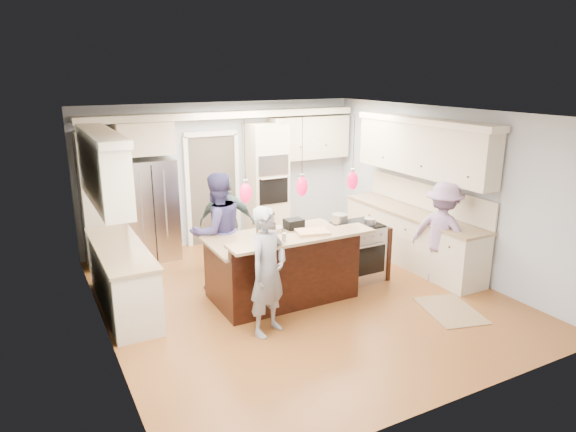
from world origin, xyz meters
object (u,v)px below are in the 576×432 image
Objects in this scene: person_bar_end at (268,271)px; kitchen_island at (282,266)px; refrigerator at (150,210)px; person_far_left at (217,231)px; island_range at (357,251)px.

kitchen_island is at bearing 27.85° from person_bar_end.
refrigerator is at bearing 116.88° from kitchen_island.
person_far_left is (-0.05, 1.66, 0.07)m from person_bar_end.
person_bar_end reaches higher than kitchen_island.
island_range is at bearing 152.72° from person_far_left.
refrigerator is 1.96× the size of island_range.
island_range is 0.55× the size of person_bar_end.
person_far_left is at bearing -71.47° from refrigerator.
person_bar_end reaches higher than island_range.
refrigerator reaches higher than island_range.
person_far_left is (0.60, -1.79, 0.01)m from refrigerator.
island_range is 0.51× the size of person_far_left.
kitchen_island is 1.41m from island_range.
refrigerator is 3.51m from person_bar_end.
person_bar_end is at bearing -126.45° from kitchen_island.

